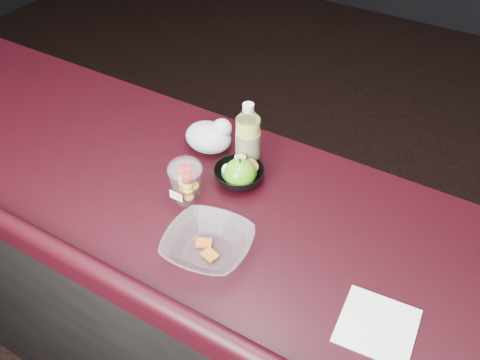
% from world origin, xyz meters
% --- Properties ---
extents(counter, '(4.06, 0.71, 1.02)m').
position_xyz_m(counter, '(0.00, 0.30, 0.51)').
color(counter, black).
rests_on(counter, ground).
extents(lemonade_bottle, '(0.07, 0.07, 0.21)m').
position_xyz_m(lemonade_bottle, '(0.04, 0.47, 1.11)').
color(lemonade_bottle, yellow).
rests_on(lemonade_bottle, counter).
extents(fruit_cup, '(0.09, 0.09, 0.13)m').
position_xyz_m(fruit_cup, '(-0.03, 0.27, 1.09)').
color(fruit_cup, white).
rests_on(fruit_cup, counter).
extents(green_apple, '(0.09, 0.09, 0.09)m').
position_xyz_m(green_apple, '(0.06, 0.39, 1.06)').
color(green_apple, '#27840F').
rests_on(green_apple, counter).
extents(plastic_bag, '(0.14, 0.12, 0.11)m').
position_xyz_m(plastic_bag, '(-0.10, 0.49, 1.07)').
color(plastic_bag, silver).
rests_on(plastic_bag, counter).
extents(snack_bowl, '(0.15, 0.15, 0.08)m').
position_xyz_m(snack_bowl, '(0.05, 0.40, 1.05)').
color(snack_bowl, black).
rests_on(snack_bowl, counter).
extents(takeout_bowl, '(0.24, 0.24, 0.05)m').
position_xyz_m(takeout_bowl, '(0.12, 0.14, 1.05)').
color(takeout_bowl, silver).
rests_on(takeout_bowl, counter).
extents(paper_napkin, '(0.17, 0.17, 0.00)m').
position_xyz_m(paper_napkin, '(0.55, 0.15, 1.02)').
color(paper_napkin, white).
rests_on(paper_napkin, counter).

